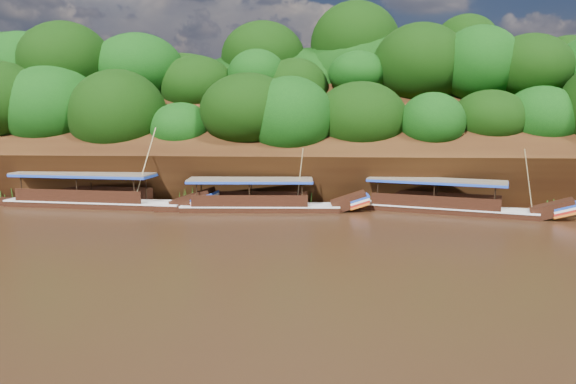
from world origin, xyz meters
TOP-DOWN VIEW (x-y plane):
  - ground at (0.00, 0.00)m, footprint 160.00×160.00m
  - riverbank at (-0.01, 22.73)m, footprint 120.00×30.06m
  - boat_0 at (12.50, 7.13)m, footprint 13.94×6.06m
  - boat_1 at (-0.39, 7.20)m, footprint 13.19×2.79m
  - boat_2 at (-12.49, 7.92)m, footprint 15.97×3.71m
  - reeds at (-2.86, 9.80)m, footprint 49.56×2.45m

SIDE VIEW (x-z plane):
  - ground at x=0.00m, z-range 0.00..0.00m
  - boat_1 at x=-0.39m, z-range -1.93..2.95m
  - boat_0 at x=12.50m, z-range -1.99..3.02m
  - boat_2 at x=-12.49m, z-range -2.56..3.69m
  - reeds at x=-2.86m, z-range -0.12..1.89m
  - riverbank at x=-0.01m, z-range -7.81..11.59m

